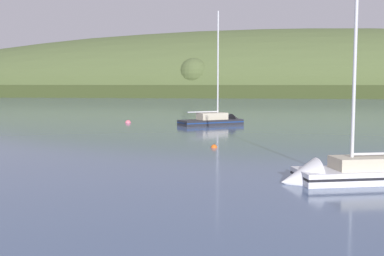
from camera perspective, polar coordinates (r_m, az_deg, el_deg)
far_shoreline_hill at (r=231.41m, az=10.66°, el=3.94°), size 542.27×121.54×61.79m
sailboat_near_mooring at (r=62.32m, az=3.14°, el=0.60°), size 9.38×7.33×15.92m
sailboat_midwater_white at (r=27.28m, az=18.19°, el=-5.56°), size 9.23×4.63×14.21m
mooring_buoy_foreground at (r=39.75m, az=2.65°, el=-2.35°), size 0.54×0.54×0.62m
mooring_buoy_off_fishing_boat at (r=65.37m, az=-7.63°, el=0.60°), size 0.79×0.79×0.87m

